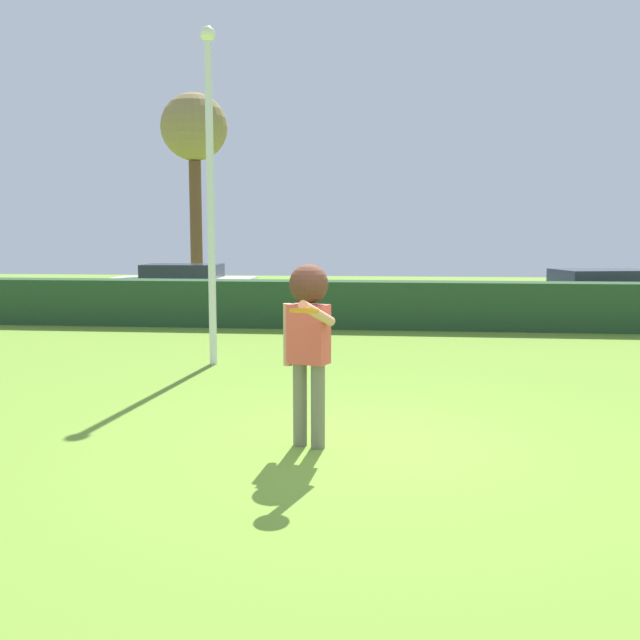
% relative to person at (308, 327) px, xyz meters
% --- Properties ---
extents(ground_plane, '(60.00, 60.00, 0.00)m').
position_rel_person_xyz_m(ground_plane, '(0.47, -0.04, -1.20)').
color(ground_plane, olive).
extents(person, '(0.54, 0.84, 1.81)m').
position_rel_person_xyz_m(person, '(0.00, 0.00, 0.00)').
color(person, '#72715B').
rests_on(person, ground).
extents(frisbee, '(0.26, 0.26, 0.07)m').
position_rel_person_xyz_m(frisbee, '(0.05, -0.70, 0.24)').
color(frisbee, orange).
extents(lamppost, '(0.24, 0.24, 5.31)m').
position_rel_person_xyz_m(lamppost, '(-2.12, 4.38, 1.77)').
color(lamppost, silver).
rests_on(lamppost, ground).
extents(hedge_row, '(28.95, 0.90, 1.06)m').
position_rel_person_xyz_m(hedge_row, '(0.47, 9.26, -0.66)').
color(hedge_row, '#264828').
rests_on(hedge_row, ground).
extents(parked_car_white, '(4.27, 1.95, 1.25)m').
position_rel_person_xyz_m(parked_car_white, '(-5.49, 13.66, -0.51)').
color(parked_car_white, white).
rests_on(parked_car_white, ground).
extents(parked_car_blue, '(4.47, 2.58, 1.25)m').
position_rel_person_xyz_m(parked_car_blue, '(5.92, 11.52, -0.51)').
color(parked_car_blue, '#263FA5').
rests_on(parked_car_blue, ground).
extents(maple_tree, '(2.22, 2.22, 6.80)m').
position_rel_person_xyz_m(maple_tree, '(-5.96, 16.80, 4.27)').
color(maple_tree, brown).
rests_on(maple_tree, ground).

